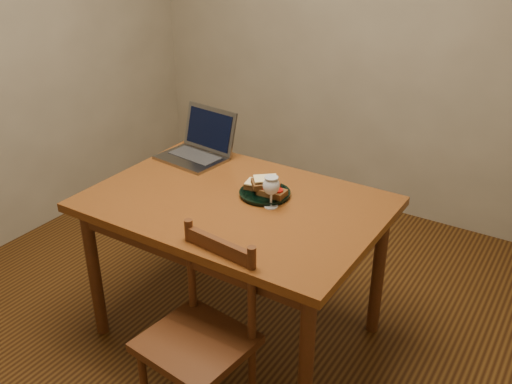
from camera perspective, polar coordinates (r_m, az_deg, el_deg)
The scene contains 10 objects.
floor at distance 3.04m, azimuth -3.10°, elevation -12.65°, with size 3.20×3.20×0.02m, color black.
back_wall at distance 3.83m, azimuth 11.05°, elevation 16.94°, with size 3.20×0.02×2.60m, color gray.
table at distance 2.59m, azimuth -2.05°, elevation -2.50°, with size 1.30×0.90×0.74m.
chair at distance 2.28m, azimuth -5.66°, elevation -13.54°, with size 0.43×0.41×0.42m.
plate at distance 2.59m, azimuth 0.89°, elevation -0.16°, with size 0.23×0.23×0.02m, color black.
sandwich_cheese at distance 2.60m, azimuth 0.29°, elevation 0.71°, with size 0.12×0.07×0.04m, color #381E0C, non-canonical shape.
sandwich_tomato at distance 2.54m, azimuth 1.62°, elevation 0.09°, with size 0.13×0.07×0.04m, color #381E0C, non-canonical shape.
sandwich_top at distance 2.57m, azimuth 0.96°, elevation 1.00°, with size 0.12×0.07×0.04m, color #381E0C, non-canonical shape.
milk_glass at distance 2.46m, azimuth 1.52°, elevation 0.02°, with size 0.08×0.08×0.14m, color white, non-canonical shape.
laptop at distance 3.00m, azimuth -5.64°, elevation 4.76°, with size 0.37×0.34×0.24m.
Camera 1 is at (1.39, -1.90, 1.92)m, focal length 40.00 mm.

